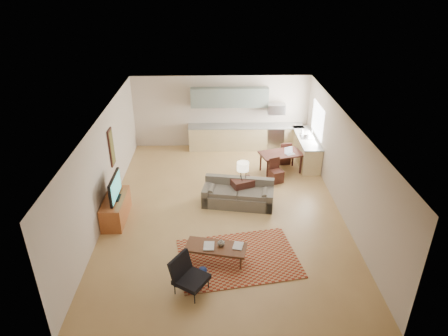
{
  "coord_description": "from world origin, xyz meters",
  "views": [
    {
      "loc": [
        -0.24,
        -9.63,
        6.23
      ],
      "look_at": [
        0.0,
        0.3,
        1.15
      ],
      "focal_mm": 32.0,
      "sensor_mm": 36.0,
      "label": 1
    }
  ],
  "objects_px": {
    "sofa": "(238,193)",
    "console_table": "(242,190)",
    "tv_credenza": "(116,209)",
    "dining_table": "(281,162)",
    "armchair": "(191,276)",
    "coffee_table": "(216,254)"
  },
  "relations": [
    {
      "from": "coffee_table",
      "to": "armchair",
      "type": "xyz_separation_m",
      "value": [
        -0.52,
        -0.97,
        0.19
      ]
    },
    {
      "from": "armchair",
      "to": "tv_credenza",
      "type": "relative_size",
      "value": 0.57
    },
    {
      "from": "dining_table",
      "to": "armchair",
      "type": "bearing_deg",
      "value": -132.25
    },
    {
      "from": "sofa",
      "to": "armchair",
      "type": "relative_size",
      "value": 2.58
    },
    {
      "from": "sofa",
      "to": "dining_table",
      "type": "bearing_deg",
      "value": 62.5
    },
    {
      "from": "sofa",
      "to": "console_table",
      "type": "xyz_separation_m",
      "value": [
        0.13,
        0.2,
        -0.01
      ]
    },
    {
      "from": "tv_credenza",
      "to": "coffee_table",
      "type": "bearing_deg",
      "value": -33.81
    },
    {
      "from": "console_table",
      "to": "dining_table",
      "type": "relative_size",
      "value": 0.52
    },
    {
      "from": "dining_table",
      "to": "console_table",
      "type": "bearing_deg",
      "value": -143.55
    },
    {
      "from": "tv_credenza",
      "to": "dining_table",
      "type": "distance_m",
      "value": 5.57
    },
    {
      "from": "tv_credenza",
      "to": "console_table",
      "type": "bearing_deg",
      "value": 13.9
    },
    {
      "from": "console_table",
      "to": "sofa",
      "type": "bearing_deg",
      "value": -145.74
    },
    {
      "from": "sofa",
      "to": "tv_credenza",
      "type": "distance_m",
      "value": 3.43
    },
    {
      "from": "tv_credenza",
      "to": "console_table",
      "type": "xyz_separation_m",
      "value": [
        3.49,
        0.86,
        0.03
      ]
    },
    {
      "from": "coffee_table",
      "to": "console_table",
      "type": "distance_m",
      "value": 2.79
    },
    {
      "from": "sofa",
      "to": "tv_credenza",
      "type": "bearing_deg",
      "value": -158.94
    },
    {
      "from": "tv_credenza",
      "to": "armchair",
      "type": "bearing_deg",
      "value": -51.88
    },
    {
      "from": "coffee_table",
      "to": "tv_credenza",
      "type": "relative_size",
      "value": 0.99
    },
    {
      "from": "tv_credenza",
      "to": "console_table",
      "type": "height_order",
      "value": "console_table"
    },
    {
      "from": "coffee_table",
      "to": "sofa",
      "type": "bearing_deg",
      "value": 87.3
    },
    {
      "from": "sofa",
      "to": "dining_table",
      "type": "xyz_separation_m",
      "value": [
        1.53,
        2.0,
        -0.02
      ]
    },
    {
      "from": "coffee_table",
      "to": "console_table",
      "type": "height_order",
      "value": "console_table"
    }
  ]
}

